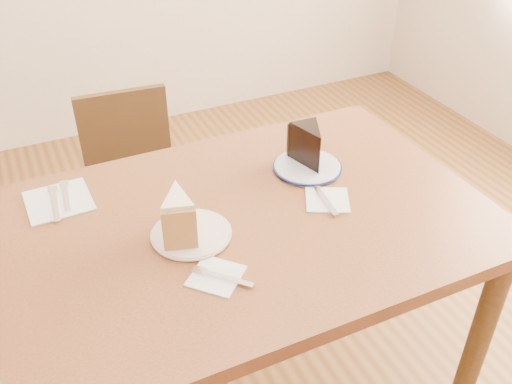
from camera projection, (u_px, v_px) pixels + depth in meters
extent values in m
cube|color=#492514|center=(246.00, 223.00, 1.42)|extent=(1.20, 0.80, 0.04)
cylinder|color=#382210|center=(476.00, 347.00, 1.57)|extent=(0.06, 0.06, 0.71)
cylinder|color=#382210|center=(35.00, 306.00, 1.70)|extent=(0.06, 0.06, 0.71)
cylinder|color=#382210|center=(343.00, 213.00, 2.07)|extent=(0.06, 0.06, 0.71)
cube|color=black|center=(141.00, 203.00, 2.04)|extent=(0.41, 0.41, 0.04)
cylinder|color=black|center=(178.00, 215.00, 2.33)|extent=(0.03, 0.03, 0.39)
cylinder|color=black|center=(98.00, 232.00, 2.24)|extent=(0.03, 0.03, 0.39)
cylinder|color=black|center=(200.00, 264.00, 2.08)|extent=(0.03, 0.03, 0.39)
cylinder|color=black|center=(111.00, 286.00, 1.99)|extent=(0.03, 0.03, 0.39)
cube|color=black|center=(125.00, 135.00, 2.06)|extent=(0.32, 0.05, 0.34)
cylinder|color=silver|center=(191.00, 234.00, 1.34)|extent=(0.18, 0.18, 0.01)
cylinder|color=silver|center=(307.00, 167.00, 1.58)|extent=(0.18, 0.18, 0.01)
cube|color=white|center=(216.00, 276.00, 1.23)|extent=(0.15, 0.15, 0.00)
cube|color=white|center=(327.00, 200.00, 1.46)|extent=(0.15, 0.15, 0.00)
cube|color=white|center=(59.00, 201.00, 1.46)|extent=(0.16, 0.16, 0.00)
cube|color=silver|center=(223.00, 277.00, 1.22)|extent=(0.11, 0.11, 0.00)
cube|color=white|center=(323.00, 196.00, 1.47)|extent=(0.04, 0.17, 0.00)
cube|color=silver|center=(66.00, 196.00, 1.47)|extent=(0.03, 0.14, 0.00)
cube|color=silver|center=(55.00, 204.00, 1.44)|extent=(0.03, 0.16, 0.00)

